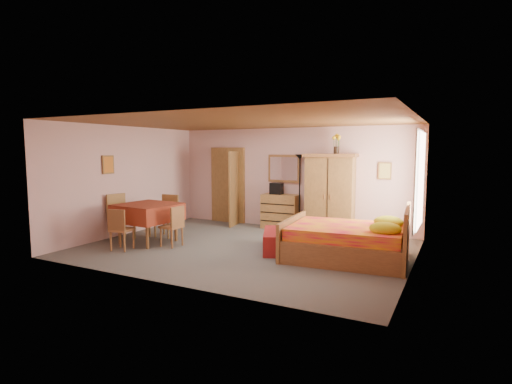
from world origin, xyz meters
The scene contains 23 objects.
floor centered at (0.00, 0.00, 0.00)m, with size 6.50×6.50×0.00m, color #646158.
ceiling centered at (0.00, 0.00, 2.60)m, with size 6.50×6.50×0.00m, color brown.
wall_back centered at (0.00, 2.50, 1.30)m, with size 6.50×0.10×2.60m, color #DAA69E.
wall_front centered at (0.00, -2.50, 1.30)m, with size 6.50×0.10×2.60m, color #DAA69E.
wall_left centered at (-3.25, 0.00, 1.30)m, with size 0.10×5.00×2.60m, color #DAA69E.
wall_right centered at (3.25, 0.00, 1.30)m, with size 0.10×5.00×2.60m, color #DAA69E.
doorway centered at (-1.90, 2.47, 1.02)m, with size 1.06×0.12×2.15m, color #9E6B35.
window centered at (3.21, 1.20, 1.45)m, with size 0.08×1.40×1.95m, color white.
picture_left centered at (-3.22, -0.60, 1.70)m, with size 0.04×0.32×0.42m, color orange.
picture_back centered at (2.35, 2.47, 1.55)m, with size 0.30×0.04×0.40m, color #D8BF59.
chest_of_drawers centered at (-0.20, 2.27, 0.44)m, with size 0.94×0.47×0.89m, color #A67038.
wall_mirror centered at (-0.20, 2.48, 1.55)m, with size 0.92×0.05×0.72m, color silver.
stereo centered at (-0.31, 2.27, 1.04)m, with size 0.31×0.23×0.29m, color black.
floor_lamp centered at (0.32, 2.27, 0.96)m, with size 0.25×0.25×1.92m, color black.
wardrobe centered at (1.14, 2.17, 0.97)m, with size 1.24×0.64×1.94m, color olive.
sunflower_vase centered at (1.27, 2.19, 2.18)m, with size 0.19×0.19×0.47m, color yellow.
bed centered at (2.07, 0.17, 0.51)m, with size 2.22×1.74×1.03m, color #E7163F.
bench centered at (0.64, 0.10, 0.20)m, with size 0.45×1.21×0.40m, color maroon.
dining_table centered at (-2.15, -0.52, 0.43)m, with size 1.17×1.17×0.86m, color maroon.
chair_south centered at (-2.16, -1.27, 0.43)m, with size 0.39×0.39×0.86m, color #AF6D3B.
chair_north centered at (-2.20, 0.13, 0.49)m, with size 0.44×0.44×0.98m, color #A06D36.
chair_west centered at (-2.90, -0.55, 0.52)m, with size 0.47×0.47×1.03m, color olive.
chair_east centered at (-1.47, -0.56, 0.43)m, with size 0.39×0.39×0.86m, color #AB6A3A.
Camera 1 is at (3.92, -7.13, 2.03)m, focal length 28.00 mm.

